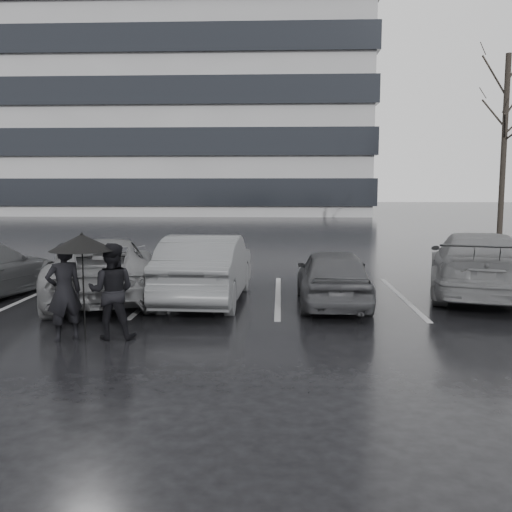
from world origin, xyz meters
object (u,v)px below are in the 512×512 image
object	(u,v)px
car_main	(333,276)
pedestrian_left	(64,292)
car_east	(478,264)
pedestrian_right	(112,291)
tree_north	(504,148)
car_west_b	(103,269)
car_west_a	(207,268)

from	to	relation	value
car_main	pedestrian_left	world-z (taller)	pedestrian_left
car_east	pedestrian_right	world-z (taller)	pedestrian_right
car_main	tree_north	distance (m)	18.37
car_west_b	pedestrian_right	distance (m)	3.38
pedestrian_left	pedestrian_right	size ratio (longest dim) A/B	1.01
car_main	car_east	size ratio (longest dim) A/B	0.71
car_west_b	pedestrian_left	size ratio (longest dim) A/B	3.07
car_main	pedestrian_left	bearing A→B (deg)	32.96
car_main	car_east	bearing A→B (deg)	-160.45
tree_north	car_west_b	bearing A→B (deg)	-133.37
car_west_b	car_west_a	bearing A→B (deg)	161.80
car_west_b	car_east	distance (m)	8.42
tree_north	car_east	bearing A→B (deg)	-112.33
car_east	pedestrian_left	world-z (taller)	pedestrian_left
pedestrian_left	car_main	bearing A→B (deg)	174.32
car_west_b	pedestrian_right	bearing A→B (deg)	93.60
car_west_a	tree_north	world-z (taller)	tree_north
car_west_a	car_west_b	distance (m)	2.30
car_west_a	tree_north	distance (m)	19.62
pedestrian_left	pedestrian_right	xyz separation A→B (m)	(0.73, 0.15, -0.01)
car_west_b	pedestrian_left	world-z (taller)	pedestrian_left
car_west_b	tree_north	size ratio (longest dim) A/B	0.58
car_east	pedestrian_right	distance (m)	8.27
pedestrian_left	car_west_b	bearing A→B (deg)	-121.50
car_west_a	pedestrian_right	distance (m)	3.31
pedestrian_left	pedestrian_right	world-z (taller)	pedestrian_left
car_west_a	car_west_b	xyz separation A→B (m)	(-2.29, 0.09, -0.05)
car_west_a	pedestrian_right	xyz separation A→B (m)	(-1.16, -3.10, 0.06)
tree_north	pedestrian_left	bearing A→B (deg)	-126.93
car_main	pedestrian_right	bearing A→B (deg)	36.22
car_main	car_west_a	xyz separation A→B (m)	(-2.70, 0.29, 0.12)
car_main	car_west_b	bearing A→B (deg)	-4.14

